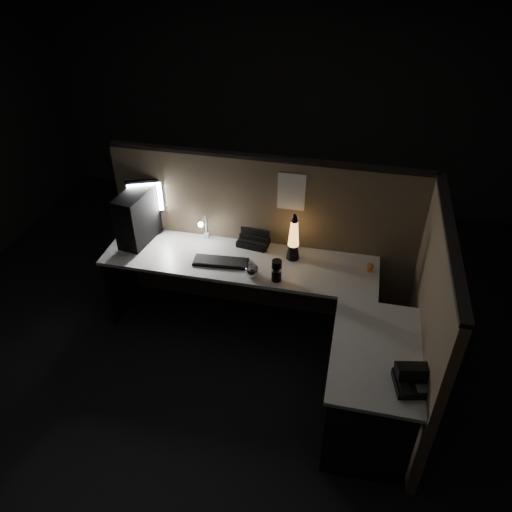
% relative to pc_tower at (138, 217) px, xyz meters
% --- Properties ---
extents(floor, '(6.00, 6.00, 0.00)m').
position_rel_pc_tower_xyz_m(floor, '(1.07, -0.71, -0.96)').
color(floor, black).
rests_on(floor, ground).
extents(room_shell, '(6.00, 6.00, 6.00)m').
position_rel_pc_tower_xyz_m(room_shell, '(1.07, -0.71, 0.66)').
color(room_shell, silver).
rests_on(room_shell, ground).
extents(partition_back, '(2.66, 0.06, 1.50)m').
position_rel_pc_tower_xyz_m(partition_back, '(1.07, 0.22, -0.21)').
color(partition_back, brown).
rests_on(partition_back, ground).
extents(partition_right, '(0.06, 1.66, 1.50)m').
position_rel_pc_tower_xyz_m(partition_right, '(2.40, -0.61, -0.21)').
color(partition_right, brown).
rests_on(partition_right, ground).
extents(desk, '(2.60, 1.60, 0.73)m').
position_rel_pc_tower_xyz_m(desk, '(1.25, -0.46, -0.38)').
color(desk, beige).
rests_on(desk, ground).
extents(pc_tower, '(0.26, 0.46, 0.46)m').
position_rel_pc_tower_xyz_m(pc_tower, '(0.00, 0.00, 0.00)').
color(pc_tower, black).
rests_on(pc_tower, desk).
extents(monitor, '(0.37, 0.19, 0.51)m').
position_rel_pc_tower_xyz_m(monitor, '(0.06, 0.17, 0.07)').
color(monitor, black).
rests_on(monitor, desk).
extents(keyboard, '(0.46, 0.18, 0.02)m').
position_rel_pc_tower_xyz_m(keyboard, '(0.78, -0.19, -0.22)').
color(keyboard, black).
rests_on(keyboard, desk).
extents(mouse, '(0.11, 0.10, 0.04)m').
position_rel_pc_tower_xyz_m(mouse, '(1.04, -0.24, -0.21)').
color(mouse, black).
rests_on(mouse, desk).
extents(clip_lamp, '(0.04, 0.18, 0.23)m').
position_rel_pc_tower_xyz_m(clip_lamp, '(0.55, 0.10, -0.10)').
color(clip_lamp, white).
rests_on(clip_lamp, desk).
extents(organizer, '(0.29, 0.26, 0.20)m').
position_rel_pc_tower_xyz_m(organizer, '(0.99, 0.17, -0.19)').
color(organizer, black).
rests_on(organizer, desk).
extents(lava_lamp, '(0.11, 0.11, 0.42)m').
position_rel_pc_tower_xyz_m(lava_lamp, '(1.35, 0.01, -0.06)').
color(lava_lamp, black).
rests_on(lava_lamp, desk).
extents(travel_mug, '(0.08, 0.08, 0.19)m').
position_rel_pc_tower_xyz_m(travel_mug, '(1.27, -0.31, -0.14)').
color(travel_mug, black).
rests_on(travel_mug, desk).
extents(steel_mug, '(0.13, 0.13, 0.09)m').
position_rel_pc_tower_xyz_m(steel_mug, '(1.08, -0.31, -0.19)').
color(steel_mug, silver).
rests_on(steel_mug, desk).
extents(figurine, '(0.06, 0.06, 0.06)m').
position_rel_pc_tower_xyz_m(figurine, '(1.99, -0.03, -0.18)').
color(figurine, orange).
rests_on(figurine, desk).
extents(pinned_paper, '(0.23, 0.00, 0.32)m').
position_rel_pc_tower_xyz_m(pinned_paper, '(1.29, 0.18, 0.29)').
color(pinned_paper, white).
rests_on(pinned_paper, partition_back).
extents(desk_phone, '(0.28, 0.28, 0.15)m').
position_rel_pc_tower_xyz_m(desk_phone, '(2.30, -1.15, -0.18)').
color(desk_phone, black).
rests_on(desk_phone, desk).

